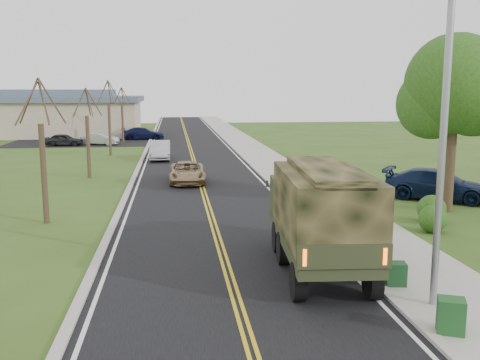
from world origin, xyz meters
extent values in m
plane|color=#324717|center=(0.00, 0.00, 0.00)|extent=(160.00, 160.00, 0.00)
cube|color=black|center=(0.00, 40.00, 0.01)|extent=(8.00, 120.00, 0.01)
cube|color=#9E998E|center=(4.15, 40.00, 0.06)|extent=(0.30, 120.00, 0.12)
cube|color=#9E998E|center=(5.90, 40.00, 0.05)|extent=(3.20, 120.00, 0.10)
cube|color=#9E998E|center=(-4.15, 40.00, 0.05)|extent=(0.30, 120.00, 0.10)
cylinder|color=gray|center=(5.00, -0.50, 4.00)|extent=(0.18, 0.18, 8.00)
cylinder|color=#38281C|center=(11.00, 10.00, 2.52)|extent=(0.44, 0.44, 5.04)
sphere|color=#1E4413|center=(11.00, 10.00, 5.85)|extent=(4.50, 4.50, 4.50)
sphere|color=#1E4413|center=(10.20, 10.50, 4.95)|extent=(3.24, 3.24, 3.24)
sphere|color=#1E4413|center=(11.70, 9.60, 5.22)|extent=(3.42, 3.42, 3.42)
cylinder|color=#38281C|center=(-7.00, 10.00, 2.10)|extent=(0.24, 0.24, 4.20)
cylinder|color=#38281C|center=(-6.52, 10.13, 5.13)|extent=(1.01, 0.33, 1.90)
cylinder|color=#38281C|center=(-6.97, 10.62, 5.05)|extent=(0.13, 1.29, 1.74)
cylinder|color=#38281C|center=(-7.46, 10.18, 5.13)|extent=(0.98, 0.43, 1.90)
cylinder|color=#38281C|center=(-7.39, 9.52, 5.05)|extent=(0.79, 1.05, 1.77)
cylinder|color=#38281C|center=(-6.73, 9.59, 5.13)|extent=(0.58, 0.90, 1.90)
cylinder|color=#38281C|center=(-7.00, 22.00, 1.98)|extent=(0.24, 0.24, 3.96)
cylinder|color=#38281C|center=(-6.55, 22.12, 4.83)|extent=(0.96, 0.32, 1.79)
cylinder|color=#38281C|center=(-6.97, 22.58, 4.76)|extent=(0.12, 1.22, 1.65)
cylinder|color=#38281C|center=(-7.43, 22.17, 4.83)|extent=(0.93, 0.41, 1.79)
cylinder|color=#38281C|center=(-7.37, 21.55, 4.76)|extent=(0.75, 0.99, 1.67)
cylinder|color=#38281C|center=(-6.75, 21.61, 4.83)|extent=(0.55, 0.85, 1.80)
cylinder|color=#38281C|center=(-7.00, 34.00, 2.22)|extent=(0.24, 0.24, 4.44)
cylinder|color=#38281C|center=(-6.50, 34.13, 5.42)|extent=(1.07, 0.35, 2.00)
cylinder|color=#38281C|center=(-6.97, 34.65, 5.34)|extent=(0.13, 1.36, 1.84)
cylinder|color=#38281C|center=(-7.49, 34.19, 5.42)|extent=(1.03, 0.46, 2.00)
cylinder|color=#38281C|center=(-7.41, 33.49, 5.34)|extent=(0.83, 1.10, 1.87)
cylinder|color=#38281C|center=(-6.72, 33.56, 5.42)|extent=(0.61, 0.95, 2.01)
cylinder|color=#38281C|center=(-7.00, 46.00, 2.04)|extent=(0.24, 0.24, 4.08)
cylinder|color=#38281C|center=(-6.54, 46.12, 4.98)|extent=(0.99, 0.33, 1.84)
cylinder|color=#38281C|center=(-6.97, 46.60, 4.91)|extent=(0.13, 1.25, 1.69)
cylinder|color=#38281C|center=(-7.45, 46.17, 4.98)|extent=(0.95, 0.42, 1.85)
cylinder|color=#38281C|center=(-7.38, 45.53, 4.91)|extent=(0.77, 1.02, 1.72)
cylinder|color=#38281C|center=(-6.74, 45.60, 4.98)|extent=(0.57, 0.88, 1.85)
cube|color=tan|center=(-16.00, 56.00, 2.10)|extent=(20.00, 12.00, 4.20)
cube|color=#475466|center=(-16.00, 56.00, 4.50)|extent=(21.00, 13.00, 0.70)
cube|color=#475466|center=(-16.00, 56.00, 5.20)|extent=(14.00, 8.00, 0.90)
cube|color=black|center=(-10.00, 46.00, 0.01)|extent=(18.00, 10.00, 0.02)
cylinder|color=black|center=(1.63, 0.38, 0.53)|extent=(0.41, 1.08, 1.05)
cylinder|color=black|center=(3.64, 0.24, 0.53)|extent=(0.41, 1.08, 1.05)
cylinder|color=black|center=(1.86, 3.44, 0.53)|extent=(0.41, 1.08, 1.05)
cylinder|color=black|center=(3.87, 3.30, 0.53)|extent=(0.41, 1.08, 1.05)
cylinder|color=black|center=(1.96, 4.78, 0.53)|extent=(0.41, 1.08, 1.05)
cylinder|color=black|center=(3.96, 4.63, 0.53)|extent=(0.41, 1.08, 1.05)
cube|color=#2D341C|center=(2.82, 2.80, 1.01)|extent=(2.78, 6.86, 0.34)
cube|color=#2D341C|center=(3.00, 5.23, 1.82)|extent=(2.43, 1.98, 1.34)
cube|color=black|center=(3.06, 6.09, 2.01)|extent=(2.11, 0.23, 0.67)
cube|color=#2D341C|center=(2.76, 1.98, 1.25)|extent=(2.76, 5.24, 0.14)
cube|color=black|center=(2.76, 1.98, 2.25)|extent=(2.76, 5.24, 1.92)
cube|color=black|center=(2.76, 1.98, 3.26)|extent=(1.90, 5.18, 0.24)
cube|color=#2D341C|center=(2.58, -0.55, 1.49)|extent=(2.40, 0.29, 0.62)
cube|color=#FF590C|center=(1.57, -0.53, 1.49)|extent=(0.10, 0.05, 0.43)
cube|color=#FF590C|center=(3.57, -0.68, 1.49)|extent=(0.10, 0.05, 0.43)
imported|color=#9F835A|center=(-0.80, 19.32, 0.63)|extent=(2.16, 4.59, 1.27)
imported|color=#BABBC0|center=(-2.68, 30.57, 0.76)|extent=(1.63, 4.62, 1.52)
imported|color=#0F1A37|center=(11.83, 12.56, 0.78)|extent=(5.69, 4.91, 1.57)
cube|color=#1A4B1E|center=(4.60, -2.12, 0.50)|extent=(0.75, 0.70, 0.80)
cube|color=#17401E|center=(4.60, 0.94, 0.43)|extent=(0.62, 0.54, 0.65)
imported|color=black|center=(-12.54, 42.61, 0.63)|extent=(3.77, 1.68, 1.26)
imported|color=#AAAAAF|center=(-9.06, 43.14, 0.62)|extent=(4.00, 2.25, 1.25)
imported|color=black|center=(-5.00, 48.95, 0.69)|extent=(4.81, 2.02, 1.39)
camera|label=1|loc=(-1.59, -12.90, 5.56)|focal=40.00mm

